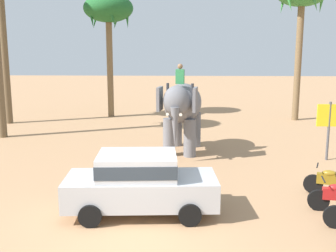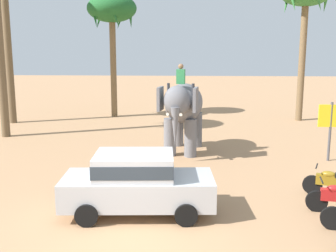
{
  "view_description": "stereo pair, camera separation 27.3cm",
  "coord_description": "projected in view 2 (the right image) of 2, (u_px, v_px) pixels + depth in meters",
  "views": [
    {
      "loc": [
        1.33,
        -9.59,
        4.47
      ],
      "look_at": [
        0.73,
        5.52,
        1.6
      ],
      "focal_mm": 43.44,
      "sensor_mm": 36.0,
      "label": 1
    },
    {
      "loc": [
        1.61,
        -9.58,
        4.47
      ],
      "look_at": [
        0.73,
        5.52,
        1.6
      ],
      "focal_mm": 43.44,
      "sensor_mm": 36.0,
      "label": 2
    }
  ],
  "objects": [
    {
      "name": "elephant_with_mahout",
      "position": [
        183.0,
        107.0,
        17.56
      ],
      "size": [
        2.07,
        3.98,
        3.88
      ],
      "color": "slate",
      "rests_on": "ground"
    },
    {
      "name": "ground_plane",
      "position": [
        127.0,
        228.0,
        10.32
      ],
      "size": [
        120.0,
        120.0,
        0.0
      ],
      "primitive_type": "plane",
      "color": "tan"
    },
    {
      "name": "palm_tree_far_back",
      "position": [
        112.0,
        12.0,
        26.2
      ],
      "size": [
        3.2,
        3.2,
        7.96
      ],
      "color": "brown",
      "rests_on": "ground"
    },
    {
      "name": "car_sedan_foreground",
      "position": [
        137.0,
        181.0,
        11.07
      ],
      "size": [
        4.21,
        2.09,
        1.7
      ],
      "color": "#B7BABF",
      "rests_on": "ground"
    },
    {
      "name": "motorcycle_far_in_row",
      "position": [
        333.0,
        182.0,
        12.41
      ],
      "size": [
        1.72,
        0.81,
        0.94
      ],
      "color": "black",
      "rests_on": "ground"
    },
    {
      "name": "signboard_yellow",
      "position": [
        331.0,
        120.0,
        16.23
      ],
      "size": [
        1.0,
        0.1,
        2.4
      ],
      "color": "#4C4C51",
      "rests_on": "ground"
    }
  ]
}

